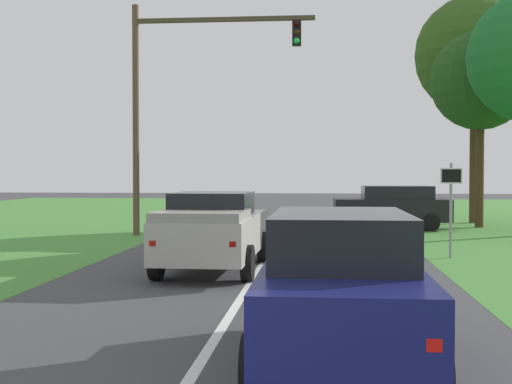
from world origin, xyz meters
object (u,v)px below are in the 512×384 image
object	(u,v)px
red_suv_near	(340,286)
pickup_truck_lead	(214,230)
oak_tree_right	(480,81)
crossing_suv_far	(393,206)
extra_tree_1	(474,55)
keep_moving_sign	(451,197)
traffic_light	(178,86)

from	to	relation	value
red_suv_near	pickup_truck_lead	world-z (taller)	pickup_truck_lead
pickup_truck_lead	oak_tree_right	xyz separation A→B (m)	(9.28, 13.82, 5.23)
crossing_suv_far	extra_tree_1	world-z (taller)	extra_tree_1
keep_moving_sign	traffic_light	bearing A→B (deg)	146.61
traffic_light	keep_moving_sign	bearing A→B (deg)	-33.39
oak_tree_right	crossing_suv_far	xyz separation A→B (m)	(-3.78, -1.32, -5.27)
pickup_truck_lead	oak_tree_right	bearing A→B (deg)	56.13
traffic_light	keep_moving_sign	distance (m)	11.24
red_suv_near	oak_tree_right	size ratio (longest dim) A/B	0.54
oak_tree_right	extra_tree_1	world-z (taller)	extra_tree_1
keep_moving_sign	extra_tree_1	xyz separation A→B (m)	(3.47, 13.41, 6.07)
red_suv_near	oak_tree_right	bearing A→B (deg)	73.38
extra_tree_1	crossing_suv_far	bearing A→B (deg)	-135.95
keep_moving_sign	oak_tree_right	bearing A→B (deg)	73.64
pickup_truck_lead	red_suv_near	bearing A→B (deg)	-70.56
oak_tree_right	extra_tree_1	size ratio (longest dim) A/B	0.80
red_suv_near	extra_tree_1	bearing A→B (deg)	74.41
traffic_light	keep_moving_sign	size ratio (longest dim) A/B	3.26
crossing_suv_far	traffic_light	bearing A→B (deg)	-156.04
pickup_truck_lead	crossing_suv_far	bearing A→B (deg)	66.25
keep_moving_sign	extra_tree_1	world-z (taller)	extra_tree_1
red_suv_near	keep_moving_sign	size ratio (longest dim) A/B	1.72
pickup_truck_lead	crossing_suv_far	world-z (taller)	pickup_truck_lead
red_suv_near	keep_moving_sign	bearing A→B (deg)	73.12
red_suv_near	keep_moving_sign	distance (m)	11.48
crossing_suv_far	extra_tree_1	size ratio (longest dim) A/B	0.45
pickup_truck_lead	traffic_light	world-z (taller)	traffic_light
traffic_light	extra_tree_1	world-z (taller)	extra_tree_1
pickup_truck_lead	keep_moving_sign	world-z (taller)	keep_moving_sign
traffic_light	pickup_truck_lead	bearing A→B (deg)	-73.08
traffic_light	crossing_suv_far	bearing A→B (deg)	23.96
oak_tree_right	extra_tree_1	bearing A→B (deg)	83.28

